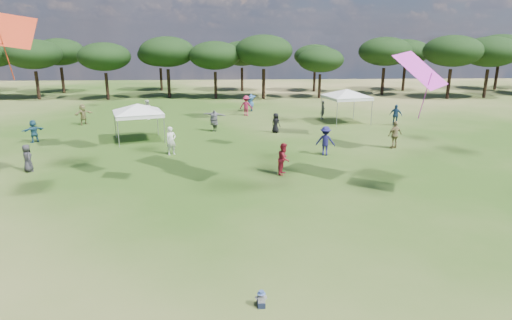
% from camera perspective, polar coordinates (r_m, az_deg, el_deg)
% --- Properties ---
extents(tree_line, '(108.78, 17.63, 7.77)m').
position_cam_1_polar(tree_line, '(55.62, -0.12, 14.18)').
color(tree_line, black).
rests_on(tree_line, ground).
extents(tent_left, '(6.22, 6.22, 2.95)m').
position_cam_1_polar(tent_left, '(31.30, -15.52, 7.04)').
color(tent_left, gray).
rests_on(tent_left, ground).
extents(tent_right, '(6.63, 6.63, 3.21)m').
position_cam_1_polar(tent_right, '(37.70, 12.04, 9.06)').
color(tent_right, gray).
rests_on(tent_right, ground).
extents(toddler, '(0.32, 0.36, 0.49)m').
position_cam_1_polar(toddler, '(12.12, 0.71, -18.10)').
color(toddler, black).
rests_on(toddler, ground).
extents(festival_crowd, '(28.82, 22.60, 1.89)m').
position_cam_1_polar(festival_crowd, '(34.23, -4.36, 5.47)').
color(festival_crowd, silver).
rests_on(festival_crowd, ground).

